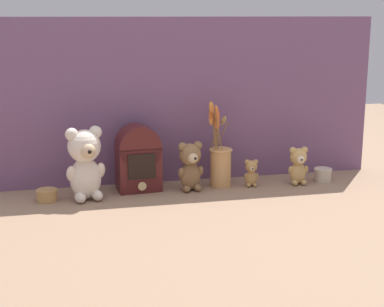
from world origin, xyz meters
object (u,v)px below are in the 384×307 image
object	(u,v)px
teddy_bear_tiny	(251,172)
flower_vase	(220,160)
decorative_tin_short	(47,195)
teddy_bear_large	(85,162)
teddy_bear_small	(298,165)
decorative_tin_tall	(323,175)
vintage_radio	(138,158)
teddy_bear_medium	(190,165)

from	to	relation	value
teddy_bear_tiny	flower_vase	size ratio (longest dim) A/B	0.32
teddy_bear_tiny	flower_vase	xyz separation A→B (m)	(-0.13, 0.03, 0.05)
decorative_tin_short	flower_vase	bearing A→B (deg)	4.32
teddy_bear_large	teddy_bear_small	world-z (taller)	teddy_bear_large
decorative_tin_tall	decorative_tin_short	xyz separation A→B (m)	(-1.15, -0.02, -0.00)
teddy_bear_large	flower_vase	bearing A→B (deg)	6.47
teddy_bear_small	vintage_radio	size ratio (longest dim) A/B	0.60
teddy_bear_small	vintage_radio	distance (m)	0.67
teddy_bear_medium	decorative_tin_short	distance (m)	0.57
teddy_bear_large	flower_vase	size ratio (longest dim) A/B	0.79
teddy_bear_small	decorative_tin_short	world-z (taller)	teddy_bear_small
decorative_tin_short	teddy_bear_tiny	bearing A→B (deg)	1.50
flower_vase	decorative_tin_tall	size ratio (longest dim) A/B	4.70
teddy_bear_medium	teddy_bear_tiny	size ratio (longest dim) A/B	1.77
teddy_bear_large	flower_vase	distance (m)	0.56
teddy_bear_small	flower_vase	distance (m)	0.33
teddy_bear_large	decorative_tin_tall	bearing A→B (deg)	1.93
teddy_bear_medium	flower_vase	bearing A→B (deg)	13.95
vintage_radio	decorative_tin_tall	distance (m)	0.79
teddy_bear_medium	teddy_bear_small	size ratio (longest dim) A/B	1.25
decorative_tin_short	teddy_bear_large	bearing A→B (deg)	-3.68
decorative_tin_tall	teddy_bear_medium	bearing A→B (deg)	-179.58
vintage_radio	decorative_tin_tall	bearing A→B (deg)	-3.19
teddy_bear_large	teddy_bear_small	xyz separation A→B (m)	(0.88, 0.02, -0.06)
teddy_bear_medium	teddy_bear_large	bearing A→B (deg)	-175.97
teddy_bear_tiny	decorative_tin_tall	bearing A→B (deg)	0.45
teddy_bear_small	decorative_tin_tall	bearing A→B (deg)	8.56
teddy_bear_tiny	decorative_tin_tall	distance (m)	0.32
teddy_bear_tiny	teddy_bear_medium	bearing A→B (deg)	-179.62
flower_vase	decorative_tin_tall	distance (m)	0.46
teddy_bear_small	decorative_tin_tall	xyz separation A→B (m)	(0.12, 0.02, -0.06)
teddy_bear_small	teddy_bear_tiny	bearing A→B (deg)	175.49
teddy_bear_small	decorative_tin_short	xyz separation A→B (m)	(-1.03, -0.01, -0.06)
flower_vase	decorative_tin_short	size ratio (longest dim) A/B	4.46
decorative_tin_short	teddy_bear_medium	bearing A→B (deg)	2.01
teddy_bear_medium	decorative_tin_short	size ratio (longest dim) A/B	2.49
vintage_radio	flower_vase	bearing A→B (deg)	-2.57
flower_vase	vintage_radio	bearing A→B (deg)	177.43
teddy_bear_small	decorative_tin_tall	distance (m)	0.14
teddy_bear_medium	teddy_bear_small	xyz separation A→B (m)	(0.46, -0.01, -0.02)
teddy_bear_medium	decorative_tin_tall	world-z (taller)	teddy_bear_medium
teddy_bear_tiny	teddy_bear_small	bearing A→B (deg)	-4.51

